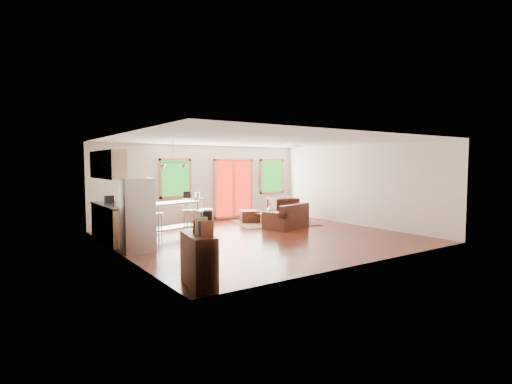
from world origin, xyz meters
TOP-DOWN VIEW (x-y plane):
  - floor at (0.00, 0.00)m, footprint 7.50×7.00m
  - ceiling at (0.00, 0.00)m, footprint 7.50×7.00m
  - back_wall at (0.00, 3.51)m, footprint 7.50×0.02m
  - left_wall at (-3.76, 0.00)m, footprint 0.02×7.00m
  - right_wall at (3.76, 0.00)m, footprint 0.02×7.00m
  - front_wall at (0.00, -3.51)m, footprint 7.50×0.02m
  - window_left at (-1.00, 3.46)m, footprint 1.10×0.05m
  - french_doors at (1.20, 3.46)m, footprint 1.60×0.05m
  - window_right at (2.90, 3.46)m, footprint 1.10×0.05m
  - rug at (1.81, 1.81)m, footprint 2.97×2.58m
  - loveseat at (1.48, 0.77)m, footprint 1.58×1.18m
  - coffee_table at (1.64, 1.97)m, footprint 0.93×0.57m
  - armchair at (2.43, 2.21)m, footprint 1.04×0.99m
  - ottoman at (1.20, 2.43)m, footprint 0.80×0.80m
  - vase at (1.53, 1.73)m, footprint 0.22×0.23m
  - book at (2.07, 1.96)m, footprint 0.19×0.03m
  - cabinets at (-3.49, 1.70)m, footprint 0.64×2.24m
  - refrigerator at (-3.34, 0.09)m, footprint 0.71×0.68m
  - island at (-1.91, 1.48)m, footprint 1.58×0.97m
  - cup at (-1.28, 1.38)m, footprint 0.15×0.14m
  - bar_stool_a at (-2.59, 0.98)m, footprint 0.46×0.46m
  - bar_stool_b at (-1.75, 0.83)m, footprint 0.37×0.37m
  - bar_stool_c at (-1.36, 1.12)m, footprint 0.38×0.38m
  - trash_can at (-0.92, 1.48)m, footprint 0.49×0.49m
  - kitchen_cart at (-0.50, 3.36)m, footprint 0.80×0.63m
  - bookshelf at (-3.35, -2.96)m, footprint 0.52×0.99m
  - ceiling_flush at (1.60, 0.60)m, footprint 0.35×0.35m
  - pendant_light at (-1.90, 1.50)m, footprint 0.80×0.18m

SIDE VIEW (x-z plane):
  - floor at x=0.00m, z-range -0.02..0.00m
  - rug at x=1.81m, z-range 0.00..0.03m
  - ottoman at x=1.20m, z-range 0.00..0.41m
  - loveseat at x=1.48m, z-range -0.08..0.67m
  - coffee_table at x=1.64m, z-range 0.13..0.50m
  - trash_can at x=-0.92m, z-range 0.00..0.69m
  - bookshelf at x=-3.35m, z-range -0.12..0.99m
  - armchair at x=2.43m, z-range 0.00..0.91m
  - vase at x=1.53m, z-range 0.35..0.69m
  - bar_stool_c at x=-1.36m, z-range 0.17..0.88m
  - book at x=2.07m, z-range 0.40..0.66m
  - bar_stool_a at x=-2.59m, z-range 0.18..0.91m
  - bar_stool_b at x=-1.75m, z-range 0.19..0.97m
  - island at x=-1.91m, z-range 0.18..1.11m
  - kitchen_cart at x=-0.50m, z-range 0.20..1.26m
  - refrigerator at x=-3.34m, z-range 0.00..1.66m
  - cabinets at x=-3.49m, z-range -0.22..2.08m
  - cup at x=-1.28m, z-range 0.95..1.08m
  - french_doors at x=1.20m, z-range 0.05..2.15m
  - back_wall at x=0.00m, z-range 0.00..2.60m
  - left_wall at x=-3.76m, z-range 0.00..2.60m
  - right_wall at x=3.76m, z-range 0.00..2.60m
  - front_wall at x=0.00m, z-range 0.00..2.60m
  - window_left at x=-1.00m, z-range 0.85..2.15m
  - window_right at x=2.90m, z-range 0.85..2.15m
  - pendant_light at x=-1.90m, z-range 1.50..2.29m
  - ceiling_flush at x=1.60m, z-range 2.47..2.59m
  - ceiling at x=0.00m, z-range 2.60..2.62m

